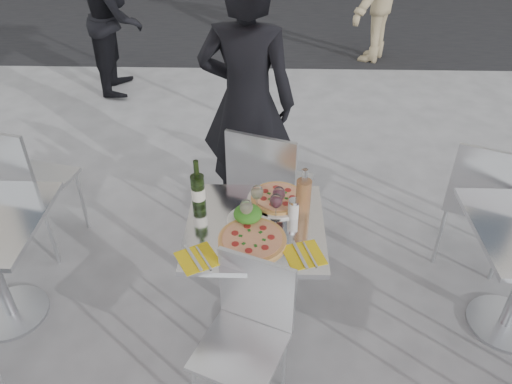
{
  "coord_description": "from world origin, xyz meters",
  "views": [
    {
      "loc": [
        0.06,
        -2.01,
        2.41
      ],
      "look_at": [
        0.0,
        0.15,
        0.85
      ],
      "focal_mm": 35.0,
      "sensor_mm": 36.0,
      "label": 1
    }
  ],
  "objects_px": {
    "carafe": "(303,197)",
    "sugar_shaker": "(294,208)",
    "main_table": "(255,254)",
    "salad_plate": "(248,215)",
    "woman_diner": "(247,103)",
    "napkin_left": "(197,258)",
    "wineglass_white_b": "(257,193)",
    "napkin_right": "(304,255)",
    "side_chair_rfar": "(483,196)",
    "side_chair_lfar": "(19,179)",
    "wineglass_white_a": "(246,208)",
    "wineglass_red_a": "(276,202)",
    "chair_near": "(248,326)",
    "pedestrian_a": "(114,16)",
    "wine_bottle": "(198,190)",
    "chair_far": "(267,183)",
    "wineglass_red_b": "(279,195)",
    "pizza_near": "(252,240)",
    "pizza_far": "(278,199)"
  },
  "relations": [
    {
      "from": "wineglass_red_a",
      "to": "napkin_right",
      "type": "relative_size",
      "value": 0.7
    },
    {
      "from": "main_table",
      "to": "pizza_near",
      "type": "relative_size",
      "value": 2.18
    },
    {
      "from": "main_table",
      "to": "salad_plate",
      "type": "relative_size",
      "value": 3.41
    },
    {
      "from": "sugar_shaker",
      "to": "main_table",
      "type": "bearing_deg",
      "value": -160.21
    },
    {
      "from": "main_table",
      "to": "carafe",
      "type": "relative_size",
      "value": 2.59
    },
    {
      "from": "napkin_left",
      "to": "main_table",
      "type": "bearing_deg",
      "value": 14.7
    },
    {
      "from": "pizza_near",
      "to": "wine_bottle",
      "type": "xyz_separation_m",
      "value": [
        -0.3,
        0.28,
        0.1
      ]
    },
    {
      "from": "pizza_far",
      "to": "wineglass_white_b",
      "type": "distance_m",
      "value": 0.17
    },
    {
      "from": "wineglass_white_b",
      "to": "napkin_right",
      "type": "relative_size",
      "value": 0.7
    },
    {
      "from": "pizza_far",
      "to": "wine_bottle",
      "type": "bearing_deg",
      "value": -171.41
    },
    {
      "from": "main_table",
      "to": "wineglass_white_b",
      "type": "distance_m",
      "value": 0.34
    },
    {
      "from": "chair_far",
      "to": "woman_diner",
      "type": "relative_size",
      "value": 0.54
    },
    {
      "from": "woman_diner",
      "to": "napkin_left",
      "type": "distance_m",
      "value": 1.38
    },
    {
      "from": "chair_far",
      "to": "wineglass_white_a",
      "type": "bearing_deg",
      "value": 100.56
    },
    {
      "from": "side_chair_rfar",
      "to": "chair_far",
      "type": "bearing_deg",
      "value": 20.56
    },
    {
      "from": "sugar_shaker",
      "to": "wineglass_white_b",
      "type": "distance_m",
      "value": 0.21
    },
    {
      "from": "sugar_shaker",
      "to": "woman_diner",
      "type": "bearing_deg",
      "value": 105.89
    },
    {
      "from": "napkin_left",
      "to": "wine_bottle",
      "type": "bearing_deg",
      "value": 65.68
    },
    {
      "from": "pedestrian_a",
      "to": "main_table",
      "type": "bearing_deg",
      "value": -158.69
    },
    {
      "from": "pizza_near",
      "to": "wineglass_white_a",
      "type": "xyz_separation_m",
      "value": [
        -0.03,
        0.13,
        0.1
      ]
    },
    {
      "from": "carafe",
      "to": "sugar_shaker",
      "type": "height_order",
      "value": "carafe"
    },
    {
      "from": "salad_plate",
      "to": "wineglass_red_a",
      "type": "height_order",
      "value": "wineglass_red_a"
    },
    {
      "from": "pizza_far",
      "to": "wineglass_white_b",
      "type": "bearing_deg",
      "value": -143.95
    },
    {
      "from": "side_chair_rfar",
      "to": "napkin_right",
      "type": "relative_size",
      "value": 4.21
    },
    {
      "from": "wineglass_red_b",
      "to": "napkin_left",
      "type": "distance_m",
      "value": 0.56
    },
    {
      "from": "salad_plate",
      "to": "wineglass_white_a",
      "type": "relative_size",
      "value": 1.4
    },
    {
      "from": "side_chair_lfar",
      "to": "wineglass_white_a",
      "type": "distance_m",
      "value": 1.63
    },
    {
      "from": "side_chair_lfar",
      "to": "carafe",
      "type": "bearing_deg",
      "value": 176.93
    },
    {
      "from": "chair_near",
      "to": "pedestrian_a",
      "type": "bearing_deg",
      "value": 134.81
    },
    {
      "from": "sugar_shaker",
      "to": "pedestrian_a",
      "type": "bearing_deg",
      "value": 118.72
    },
    {
      "from": "salad_plate",
      "to": "napkin_left",
      "type": "xyz_separation_m",
      "value": [
        -0.23,
        -0.3,
        -0.03
      ]
    },
    {
      "from": "pizza_far",
      "to": "wine_bottle",
      "type": "xyz_separation_m",
      "value": [
        -0.43,
        -0.06,
        0.1
      ]
    },
    {
      "from": "wine_bottle",
      "to": "napkin_left",
      "type": "distance_m",
      "value": 0.43
    },
    {
      "from": "pedestrian_a",
      "to": "wineglass_white_b",
      "type": "distance_m",
      "value": 3.64
    },
    {
      "from": "side_chair_rfar",
      "to": "napkin_left",
      "type": "xyz_separation_m",
      "value": [
        -1.68,
        -0.81,
        0.19
      ]
    },
    {
      "from": "sugar_shaker",
      "to": "wineglass_red_a",
      "type": "distance_m",
      "value": 0.11
    },
    {
      "from": "wineglass_white_b",
      "to": "carafe",
      "type": "bearing_deg",
      "value": -9.79
    },
    {
      "from": "main_table",
      "to": "side_chair_rfar",
      "type": "bearing_deg",
      "value": 21.01
    },
    {
      "from": "wine_bottle",
      "to": "wineglass_white_b",
      "type": "xyz_separation_m",
      "value": [
        0.32,
        -0.02,
        -0.0
      ]
    },
    {
      "from": "pedestrian_a",
      "to": "napkin_left",
      "type": "height_order",
      "value": "pedestrian_a"
    },
    {
      "from": "wineglass_white_b",
      "to": "wineglass_red_a",
      "type": "distance_m",
      "value": 0.12
    },
    {
      "from": "salad_plate",
      "to": "wineglass_white_b",
      "type": "distance_m",
      "value": 0.13
    },
    {
      "from": "chair_near",
      "to": "salad_plate",
      "type": "distance_m",
      "value": 0.57
    },
    {
      "from": "chair_far",
      "to": "wineglass_red_a",
      "type": "distance_m",
      "value": 0.63
    },
    {
      "from": "side_chair_lfar",
      "to": "carafe",
      "type": "relative_size",
      "value": 3.5
    },
    {
      "from": "chair_near",
      "to": "wineglass_red_b",
      "type": "xyz_separation_m",
      "value": [
        0.14,
        0.58,
        0.36
      ]
    },
    {
      "from": "side_chair_rfar",
      "to": "wine_bottle",
      "type": "bearing_deg",
      "value": 36.94
    },
    {
      "from": "wineglass_white_b",
      "to": "napkin_right",
      "type": "distance_m",
      "value": 0.44
    },
    {
      "from": "main_table",
      "to": "woman_diner",
      "type": "xyz_separation_m",
      "value": [
        -0.09,
        1.09,
        0.38
      ]
    },
    {
      "from": "side_chair_rfar",
      "to": "carafe",
      "type": "distance_m",
      "value": 1.29
    }
  ]
}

